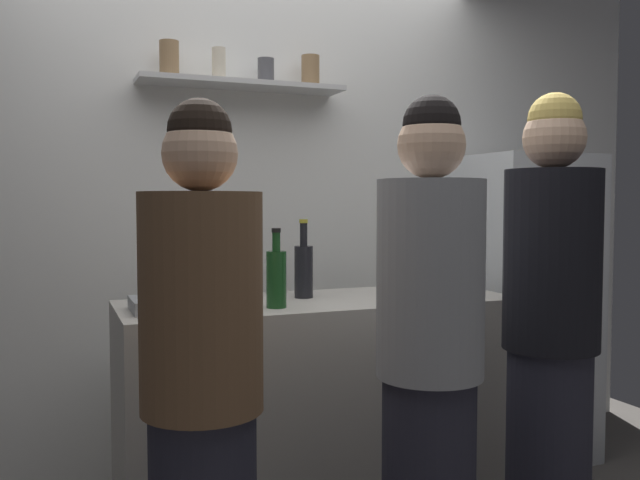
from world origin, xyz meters
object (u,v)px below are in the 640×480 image
Objects in this scene: person_grey_hoodie at (429,364)px; person_blonde at (550,336)px; water_bottle_plastic at (451,267)px; person_brown_jacket at (202,398)px; wine_bottle_dark_glass at (304,269)px; wine_bottle_green_glass at (276,277)px; baking_pan at (177,303)px; wine_bottle_pale_glass at (252,269)px; utensil_holder at (416,277)px; refrigerator at (521,306)px.

person_grey_hoodie is 0.97× the size of person_blonde.
person_brown_jacket reaches higher than water_bottle_plastic.
person_brown_jacket is (-0.62, -0.85, -0.26)m from wine_bottle_dark_glass.
wine_bottle_green_glass is 0.19× the size of person_brown_jacket.
wine_bottle_green_glass is 1.30× the size of water_bottle_plastic.
wine_bottle_pale_glass is (0.38, 0.30, 0.09)m from baking_pan.
wine_bottle_pale_glass is 1.27m from person_blonde.
person_grey_hoodie is 0.56m from person_blonde.
utensil_holder is 0.90× the size of water_bottle_plastic.
wine_bottle_dark_glass is at bearing -175.98° from utensil_holder.
person_grey_hoodie reaches higher than wine_bottle_pale_glass.
wine_bottle_dark_glass is at bearing -44.12° from wine_bottle_pale_glass.
wine_bottle_dark_glass reaches higher than utensil_holder.
refrigerator is 0.95× the size of person_grey_hoodie.
person_blonde reaches higher than utensil_holder.
wine_bottle_dark_glass is at bearing -67.87° from person_brown_jacket.
baking_pan is at bearing -36.51° from person_brown_jacket.
utensil_holder is at bearing 4.02° from wine_bottle_dark_glass.
person_brown_jacket is at bearing -150.97° from refrigerator.
utensil_holder is (1.13, 0.17, 0.03)m from baking_pan.
water_bottle_plastic is 0.14× the size of person_grey_hoodie.
utensil_holder is at bearing -10.07° from wine_bottle_pale_glass.
baking_pan is 1.60× the size of utensil_holder.
person_blonde is at bearing -117.86° from person_brown_jacket.
person_blonde is (0.10, -0.80, -0.13)m from utensil_holder.
wine_bottle_green_glass is (-1.51, -0.44, 0.26)m from refrigerator.
person_grey_hoodie is at bearing -82.55° from wine_bottle_dark_glass.
wine_bottle_dark_glass is 0.21× the size of person_brown_jacket.
baking_pan is 1.11× the size of wine_bottle_green_glass.
person_blonde is at bearing -32.37° from wine_bottle_green_glass.
person_blonde is (0.84, -0.93, -0.19)m from wine_bottle_pale_glass.
refrigerator is 0.67m from water_bottle_plastic.
baking_pan is at bearing -141.51° from wine_bottle_pale_glass.
water_bottle_plastic is 0.15× the size of person_brown_jacket.
water_bottle_plastic is (1.30, 0.13, 0.08)m from baking_pan.
wine_bottle_green_glass reaches higher than baking_pan.
wine_bottle_green_glass is at bearing -65.66° from person_brown_jacket.
refrigerator is 0.92× the size of person_blonde.
person_brown_jacket is (-0.42, -0.63, -0.25)m from wine_bottle_green_glass.
person_grey_hoodie reaches higher than water_bottle_plastic.
baking_pan is at bearing -73.42° from person_grey_hoodie.
wine_bottle_dark_glass is 0.74m from water_bottle_plastic.
baking_pan is 1.14m from utensil_holder.
person_blonde reaches higher than person_grey_hoodie.
wine_bottle_pale_glass is at bearing 169.93° from utensil_holder.
person_grey_hoodie is at bearing -126.47° from water_bottle_plastic.
person_blonde is at bearing -123.58° from refrigerator.
wine_bottle_green_glass is 0.80m from person_brown_jacket.
wine_bottle_dark_glass is at bearing -179.83° from water_bottle_plastic.
wine_bottle_green_glass is (-0.76, -0.26, 0.06)m from utensil_holder.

